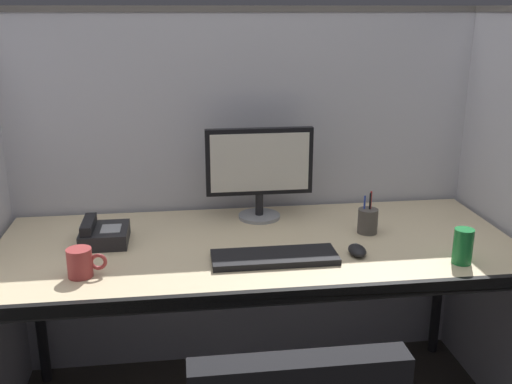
{
  "coord_description": "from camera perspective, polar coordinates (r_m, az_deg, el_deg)",
  "views": [
    {
      "loc": [
        -0.27,
        -1.69,
        1.57
      ],
      "look_at": [
        0.0,
        0.35,
        0.92
      ],
      "focal_mm": 41.4,
      "sensor_mm": 36.0,
      "label": 1
    }
  ],
  "objects": [
    {
      "name": "coffee_mug",
      "position": [
        1.98,
        -16.57,
        -6.56
      ],
      "size": [
        0.13,
        0.08,
        0.09
      ],
      "color": "#993333",
      "rests_on": "desk"
    },
    {
      "name": "cubicle_partition_rear",
      "position": [
        2.57,
        -1.16,
        -0.17
      ],
      "size": [
        2.21,
        0.06,
        1.57
      ],
      "color": "silver",
      "rests_on": "ground"
    },
    {
      "name": "soda_can",
      "position": [
        2.1,
        19.37,
        -4.97
      ],
      "size": [
        0.07,
        0.07,
        0.12
      ],
      "primitive_type": "cylinder",
      "color": "#197233",
      "rests_on": "desk"
    },
    {
      "name": "keyboard_main",
      "position": [
        2.03,
        1.8,
        -6.32
      ],
      "size": [
        0.43,
        0.15,
        0.02
      ],
      "primitive_type": "cube",
      "color": "black",
      "rests_on": "desk"
    },
    {
      "name": "computer_mouse",
      "position": [
        2.1,
        9.74,
        -5.58
      ],
      "size": [
        0.06,
        0.1,
        0.04
      ],
      "color": "black",
      "rests_on": "desk"
    },
    {
      "name": "desk_phone",
      "position": [
        2.23,
        -14.56,
        -3.97
      ],
      "size": [
        0.17,
        0.19,
        0.09
      ],
      "color": "black",
      "rests_on": "desk"
    },
    {
      "name": "desk",
      "position": [
        2.18,
        0.22,
        -6.24
      ],
      "size": [
        1.9,
        0.8,
        0.74
      ],
      "color": "beige",
      "rests_on": "ground"
    },
    {
      "name": "pen_cup",
      "position": [
        2.29,
        10.74,
        -2.74
      ],
      "size": [
        0.08,
        0.08,
        0.16
      ],
      "color": "#4C4742",
      "rests_on": "desk"
    },
    {
      "name": "monitor_center",
      "position": [
        2.36,
        0.33,
        2.41
      ],
      "size": [
        0.43,
        0.17,
        0.37
      ],
      "color": "gray",
      "rests_on": "desk"
    }
  ]
}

